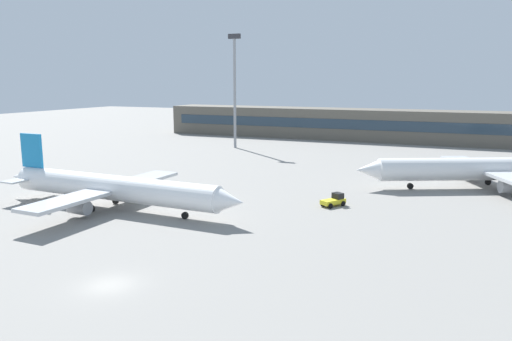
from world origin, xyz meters
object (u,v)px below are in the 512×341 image
object	(u,v)px
airplane_near	(115,188)
airplane_mid	(484,169)
baggage_tug_yellow	(334,200)
floodlight_tower_west	(235,84)

from	to	relation	value
airplane_near	airplane_mid	size ratio (longest dim) A/B	1.01
airplane_near	baggage_tug_yellow	bearing A→B (deg)	27.43
airplane_mid	floodlight_tower_west	bearing A→B (deg)	153.95
airplane_near	airplane_mid	world-z (taller)	airplane_mid
floodlight_tower_west	airplane_mid	bearing A→B (deg)	-26.05
baggage_tug_yellow	floodlight_tower_west	distance (m)	65.04
airplane_mid	floodlight_tower_west	xyz separation A→B (m)	(-58.45, 28.57, 13.28)
baggage_tug_yellow	airplane_mid	bearing A→B (deg)	47.47
airplane_near	airplane_mid	xyz separation A→B (m)	(45.62, 34.56, 0.21)
airplane_near	floodlight_tower_west	distance (m)	65.82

